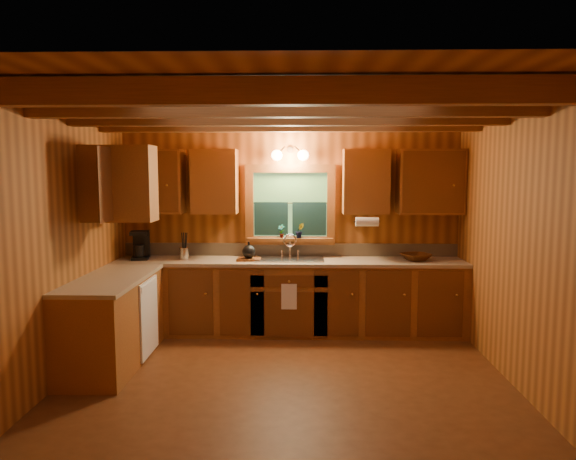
# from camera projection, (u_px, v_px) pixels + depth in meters

# --- Properties ---
(room) EXTENTS (4.20, 4.20, 4.20)m
(room) POSITION_uv_depth(u_px,v_px,m) (286.00, 245.00, 4.84)
(room) COLOR #5A3015
(room) RESTS_ON ground
(ceiling_beams) EXTENTS (4.20, 2.54, 0.18)m
(ceiling_beams) POSITION_uv_depth(u_px,v_px,m) (286.00, 112.00, 4.70)
(ceiling_beams) COLOR brown
(ceiling_beams) RESTS_ON room
(base_cabinets) EXTENTS (4.20, 2.22, 0.86)m
(base_cabinets) POSITION_uv_depth(u_px,v_px,m) (247.00, 304.00, 6.22)
(base_cabinets) COLOR brown
(base_cabinets) RESTS_ON ground
(countertop) EXTENTS (4.20, 2.24, 0.04)m
(countertop) POSITION_uv_depth(u_px,v_px,m) (248.00, 266.00, 6.18)
(countertop) COLOR tan
(countertop) RESTS_ON base_cabinets
(backsplash) EXTENTS (4.20, 0.02, 0.16)m
(backsplash) POSITION_uv_depth(u_px,v_px,m) (290.00, 250.00, 6.74)
(backsplash) COLOR tan
(backsplash) RESTS_ON room
(dishwasher_panel) EXTENTS (0.02, 0.60, 0.80)m
(dishwasher_panel) POSITION_uv_depth(u_px,v_px,m) (149.00, 317.00, 5.64)
(dishwasher_panel) COLOR white
(dishwasher_panel) RESTS_ON base_cabinets
(upper_cabinets) EXTENTS (4.19, 1.77, 0.78)m
(upper_cabinets) POSITION_uv_depth(u_px,v_px,m) (241.00, 182.00, 6.20)
(upper_cabinets) COLOR brown
(upper_cabinets) RESTS_ON room
(window) EXTENTS (1.12, 0.08, 1.00)m
(window) POSITION_uv_depth(u_px,v_px,m) (290.00, 206.00, 6.67)
(window) COLOR brown
(window) RESTS_ON room
(window_sill) EXTENTS (1.06, 0.14, 0.04)m
(window_sill) POSITION_uv_depth(u_px,v_px,m) (290.00, 239.00, 6.66)
(window_sill) COLOR brown
(window_sill) RESTS_ON room
(wall_sconce) EXTENTS (0.45, 0.21, 0.17)m
(wall_sconce) POSITION_uv_depth(u_px,v_px,m) (290.00, 155.00, 6.47)
(wall_sconce) COLOR black
(wall_sconce) RESTS_ON room
(paper_towel_roll) EXTENTS (0.27, 0.11, 0.11)m
(paper_towel_roll) POSITION_uv_depth(u_px,v_px,m) (367.00, 222.00, 6.32)
(paper_towel_roll) COLOR white
(paper_towel_roll) RESTS_ON upper_cabinets
(dish_towel) EXTENTS (0.18, 0.01, 0.30)m
(dish_towel) POSITION_uv_depth(u_px,v_px,m) (289.00, 297.00, 6.18)
(dish_towel) COLOR white
(dish_towel) RESTS_ON base_cabinets
(sink) EXTENTS (0.82, 0.48, 0.43)m
(sink) POSITION_uv_depth(u_px,v_px,m) (290.00, 263.00, 6.48)
(sink) COLOR silver
(sink) RESTS_ON countertop
(coffee_maker) EXTENTS (0.19, 0.25, 0.35)m
(coffee_maker) POSITION_uv_depth(u_px,v_px,m) (140.00, 245.00, 6.50)
(coffee_maker) COLOR black
(coffee_maker) RESTS_ON countertop
(utensil_crock) EXTENTS (0.12, 0.12, 0.33)m
(utensil_crock) POSITION_uv_depth(u_px,v_px,m) (184.00, 253.00, 6.47)
(utensil_crock) COLOR silver
(utensil_crock) RESTS_ON countertop
(cutting_board) EXTENTS (0.28, 0.20, 0.02)m
(cutting_board) POSITION_uv_depth(u_px,v_px,m) (249.00, 259.00, 6.41)
(cutting_board) COLOR #603214
(cutting_board) RESTS_ON countertop
(teakettle) EXTENTS (0.16, 0.16, 0.20)m
(teakettle) POSITION_uv_depth(u_px,v_px,m) (249.00, 252.00, 6.40)
(teakettle) COLOR black
(teakettle) RESTS_ON cutting_board
(wicker_basket) EXTENTS (0.45, 0.45, 0.08)m
(wicker_basket) POSITION_uv_depth(u_px,v_px,m) (416.00, 257.00, 6.40)
(wicker_basket) COLOR #48230C
(wicker_basket) RESTS_ON countertop
(potted_plant_left) EXTENTS (0.11, 0.09, 0.17)m
(potted_plant_left) POSITION_uv_depth(u_px,v_px,m) (281.00, 231.00, 6.64)
(potted_plant_left) COLOR #603214
(potted_plant_left) RESTS_ON window_sill
(potted_plant_right) EXTENTS (0.12, 0.11, 0.19)m
(potted_plant_right) POSITION_uv_depth(u_px,v_px,m) (300.00, 231.00, 6.61)
(potted_plant_right) COLOR #603214
(potted_plant_right) RESTS_ON window_sill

